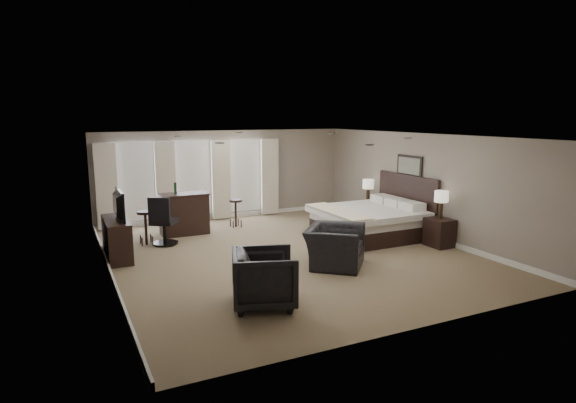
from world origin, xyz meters
name	(u,v)px	position (x,y,z in m)	size (l,w,h in m)	color
room	(288,196)	(0.00, 0.00, 1.30)	(7.60, 8.60, 2.64)	#746349
window_bay	(194,180)	(-1.00, 4.11, 1.20)	(5.25, 0.20, 2.30)	silver
bed	(372,207)	(2.58, 0.45, 0.76)	(2.39, 2.28, 1.52)	silver
nightstand_near	(439,232)	(3.47, -1.00, 0.33)	(0.50, 0.61, 0.66)	black
nightstand_far	(367,212)	(3.47, 1.90, 0.29)	(0.43, 0.53, 0.58)	black
lamp_near	(441,205)	(3.47, -1.00, 0.99)	(0.32, 0.32, 0.66)	beige
lamp_far	(368,191)	(3.47, 1.90, 0.91)	(0.32, 0.32, 0.66)	beige
wall_art	(409,166)	(3.70, 0.45, 1.75)	(0.04, 0.96, 0.56)	slate
dresser	(117,239)	(-3.45, 1.30, 0.43)	(0.47, 1.47, 0.85)	black
tv	(115,216)	(-3.45, 1.30, 0.92)	(1.09, 0.63, 0.14)	black
armchair_near	(335,240)	(0.49, -1.19, 0.54)	(1.25, 0.81, 1.09)	black
armchair_far	(264,276)	(-1.63, -2.51, 0.51)	(0.98, 0.92, 1.01)	black
bar_counter	(184,214)	(-1.63, 2.77, 0.54)	(1.23, 0.64, 1.08)	black
bar_stool_left	(146,228)	(-2.70, 2.16, 0.41)	(0.38, 0.38, 0.81)	black
bar_stool_right	(236,213)	(-0.16, 2.95, 0.38)	(0.36, 0.36, 0.77)	black
desk_chair	(164,220)	(-2.30, 1.97, 0.59)	(0.60, 0.60, 1.18)	black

